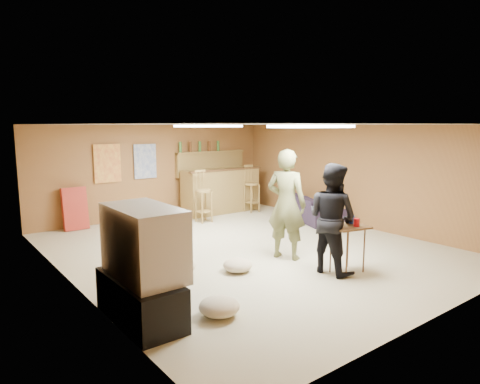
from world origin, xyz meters
TOP-DOWN VIEW (x-y plane):
  - ground at (0.00, 0.00)m, footprint 7.00×7.00m
  - ceiling at (0.00, 0.00)m, footprint 6.00×7.00m
  - wall_back at (0.00, 3.50)m, footprint 6.00×0.02m
  - wall_front at (0.00, -3.50)m, footprint 6.00×0.02m
  - wall_left at (-3.00, 0.00)m, footprint 0.02×7.00m
  - wall_right at (3.00, 0.00)m, footprint 0.02×7.00m
  - tv_stand at (-2.72, -1.50)m, footprint 0.55×1.30m
  - dvd_box at (-2.50, -1.50)m, footprint 0.35×0.50m
  - tv_body at (-2.65, -1.50)m, footprint 0.60×1.10m
  - tv_screen at (-2.34, -1.50)m, footprint 0.02×0.95m
  - bar_counter at (1.50, 2.95)m, footprint 2.00×0.60m
  - bar_lip at (1.50, 2.70)m, footprint 2.10×0.12m
  - bar_shelf at (1.50, 3.40)m, footprint 2.00×0.18m
  - bar_backing at (1.50, 3.42)m, footprint 2.00×0.14m
  - poster_left at (-1.20, 3.46)m, footprint 0.60×0.03m
  - poster_right at (-0.30, 3.46)m, footprint 0.55×0.03m
  - folding_chair_stack at (-2.00, 3.30)m, footprint 0.50×0.26m
  - ceiling_panel_front at (0.00, -1.50)m, footprint 1.20×0.60m
  - ceiling_panel_back at (0.00, 1.20)m, footprint 1.20×0.60m
  - person_olive at (0.17, -0.82)m, footprint 0.67×0.78m
  - person_black at (0.24, -1.72)m, footprint 0.69×0.85m
  - sofa at (2.70, 1.01)m, footprint 1.37×2.10m
  - tray_table at (0.42, -1.89)m, footprint 0.63×0.55m
  - cup_red_near at (0.29, -1.84)m, footprint 0.10×0.10m
  - cup_red_far at (0.48, -1.99)m, footprint 0.11×0.11m
  - cup_blue at (0.58, -1.82)m, footprint 0.11×0.11m
  - bar_stool_left at (0.54, 2.25)m, footprint 0.45×0.45m
  - bar_stool_right at (2.14, 2.50)m, footprint 0.44×0.44m
  - cushion_near_tv at (-1.68, -0.43)m, footprint 0.73×0.73m
  - cushion_mid at (-0.87, -0.88)m, footprint 0.45×0.45m
  - cushion_far at (-1.95, -1.95)m, footprint 0.48×0.48m
  - bottle_row at (1.16, 3.38)m, footprint 1.20×0.08m

SIDE VIEW (x-z plane):
  - ground at x=0.00m, z-range 0.00..0.00m
  - cushion_mid at x=-0.87m, z-range 0.00..0.20m
  - cushion_far at x=-1.95m, z-range 0.00..0.22m
  - cushion_near_tv at x=-1.68m, z-range 0.00..0.27m
  - dvd_box at x=-2.50m, z-range 0.11..0.19m
  - tv_stand at x=-2.72m, z-range 0.00..0.50m
  - sofa at x=2.70m, z-range 0.00..0.57m
  - tray_table at x=0.42m, z-range 0.00..0.72m
  - folding_chair_stack at x=-2.00m, z-range -0.01..0.91m
  - bar_counter at x=1.50m, z-range 0.00..1.10m
  - bar_stool_left at x=0.54m, z-range 0.00..1.23m
  - bar_stool_right at x=2.14m, z-range 0.00..1.34m
  - cup_red_near at x=0.29m, z-range 0.72..0.82m
  - cup_blue at x=0.58m, z-range 0.72..0.83m
  - cup_red_far at x=0.48m, z-range 0.72..0.84m
  - person_black at x=0.24m, z-range 0.00..1.64m
  - tv_body at x=-2.65m, z-range 0.50..1.30m
  - tv_screen at x=-2.34m, z-range 0.57..1.23m
  - person_olive at x=0.17m, z-range 0.00..1.81m
  - wall_back at x=0.00m, z-range 0.00..2.20m
  - wall_front at x=0.00m, z-range 0.00..2.20m
  - wall_left at x=-3.00m, z-range 0.00..2.20m
  - wall_right at x=3.00m, z-range 0.00..2.20m
  - bar_lip at x=1.50m, z-range 1.08..1.12m
  - bar_backing at x=1.50m, z-range 0.90..1.50m
  - poster_left at x=-1.20m, z-range 0.93..1.78m
  - poster_right at x=-0.30m, z-range 0.95..1.75m
  - bar_shelf at x=1.50m, z-range 1.48..1.52m
  - bottle_row at x=1.16m, z-range 1.52..1.78m
  - ceiling_panel_front at x=0.00m, z-range 2.15..2.19m
  - ceiling_panel_back at x=0.00m, z-range 2.15..2.19m
  - ceiling at x=0.00m, z-range 2.19..2.21m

